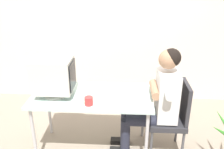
# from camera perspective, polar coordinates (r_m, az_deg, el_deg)

# --- Properties ---
(ground_plane) EXTENTS (12.00, 12.00, 0.00)m
(ground_plane) POSITION_cam_1_polar(r_m,az_deg,el_deg) (3.14, -4.30, -16.71)
(ground_plane) COLOR gray
(wall_back) EXTENTS (8.00, 0.10, 3.00)m
(wall_back) POSITION_cam_1_polar(r_m,az_deg,el_deg) (3.83, 2.41, 15.33)
(wall_back) COLOR beige
(wall_back) RESTS_ON ground_plane
(desk) EXTENTS (1.34, 0.68, 0.74)m
(desk) POSITION_cam_1_polar(r_m,az_deg,el_deg) (2.76, -4.71, -5.79)
(desk) COLOR #B7B7BC
(desk) RESTS_ON ground_plane
(crt_monitor) EXTENTS (0.42, 0.32, 0.43)m
(crt_monitor) POSITION_cam_1_polar(r_m,az_deg,el_deg) (2.68, -13.50, -0.20)
(crt_monitor) COLOR silver
(crt_monitor) RESTS_ON desk
(keyboard) EXTENTS (0.15, 0.45, 0.03)m
(keyboard) POSITION_cam_1_polar(r_m,az_deg,el_deg) (2.74, -5.30, -4.38)
(keyboard) COLOR beige
(keyboard) RESTS_ON desk
(office_chair) EXTENTS (0.41, 0.41, 0.89)m
(office_chair) POSITION_cam_1_polar(r_m,az_deg,el_deg) (2.90, 14.05, -9.23)
(office_chair) COLOR #4C4C51
(office_chair) RESTS_ON ground_plane
(person_seated) EXTENTS (0.74, 0.56, 1.28)m
(person_seated) POSITION_cam_1_polar(r_m,az_deg,el_deg) (2.77, 10.34, -5.71)
(person_seated) COLOR silver
(person_seated) RESTS_ON ground_plane
(desk_mug) EXTENTS (0.09, 0.10, 0.09)m
(desk_mug) POSITION_cam_1_polar(r_m,az_deg,el_deg) (2.52, -5.51, -6.17)
(desk_mug) COLOR red
(desk_mug) RESTS_ON desk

